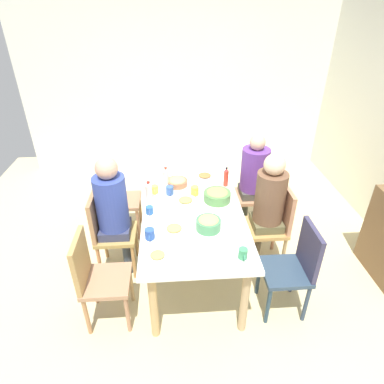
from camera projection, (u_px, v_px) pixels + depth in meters
name	position (u px, v px, depth m)	size (l,w,h in m)	color
ground_plane	(192.00, 263.00, 3.60)	(5.97, 5.97, 0.00)	#CABB8B
wall_left	(180.00, 88.00, 5.11)	(0.12, 4.88, 2.60)	silver
dining_table	(192.00, 212.00, 3.25)	(1.92, 0.95, 0.76)	white
chair_0	(116.00, 196.00, 3.83)	(0.40, 0.40, 0.90)	#A57758
chair_1	(295.00, 265.00, 2.84)	(0.40, 0.40, 0.90)	#2D4054
chair_2	(274.00, 222.00, 3.39)	(0.40, 0.40, 0.90)	#B3864B
person_2	(268.00, 202.00, 3.25)	(0.30, 0.30, 1.28)	brown
chair_3	(96.00, 275.00, 2.73)	(0.40, 0.40, 0.90)	#A47858
chair_4	(259.00, 191.00, 3.93)	(0.40, 0.40, 0.90)	#AB7857
person_4	(253.00, 175.00, 3.81)	(0.32, 0.32, 1.22)	#3B4238
chair_5	(107.00, 229.00, 3.28)	(0.40, 0.40, 0.90)	#A4884A
person_5	(113.00, 207.00, 3.15)	(0.31, 0.31, 1.30)	navy
plate_0	(158.00, 256.00, 2.55)	(0.21, 0.21, 0.04)	white
plate_1	(205.00, 176.00, 3.70)	(0.25, 0.25, 0.04)	white
plate_2	(174.00, 229.00, 2.85)	(0.24, 0.24, 0.04)	silver
plate_3	(186.00, 201.00, 3.25)	(0.25, 0.25, 0.04)	silver
bowl_0	(208.00, 224.00, 2.84)	(0.22, 0.22, 0.12)	#458555
bowl_1	(177.00, 182.00, 3.53)	(0.23, 0.23, 0.08)	#9E6241
bowl_2	(217.00, 195.00, 3.25)	(0.27, 0.27, 0.11)	#508345
cup_0	(197.00, 163.00, 3.92)	(0.11, 0.08, 0.09)	white
cup_1	(243.00, 254.00, 2.53)	(0.11, 0.07, 0.09)	#3D905C
cup_2	(155.00, 189.00, 3.38)	(0.11, 0.07, 0.09)	#E1C44E
cup_3	(170.00, 190.00, 3.36)	(0.11, 0.08, 0.09)	#395A97
cup_4	(198.00, 247.00, 2.60)	(0.12, 0.08, 0.08)	white
cup_5	(195.00, 191.00, 3.35)	(0.12, 0.08, 0.10)	yellow
cup_6	(150.00, 234.00, 2.74)	(0.12, 0.08, 0.09)	#2C51A2
cup_7	(149.00, 210.00, 3.06)	(0.11, 0.07, 0.07)	#2A5DA4
bottle_0	(226.00, 177.00, 3.49)	(0.05, 0.05, 0.22)	red
bottle_1	(166.00, 178.00, 3.45)	(0.06, 0.06, 0.24)	beige
bottle_2	(149.00, 191.00, 3.24)	(0.07, 0.07, 0.21)	beige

